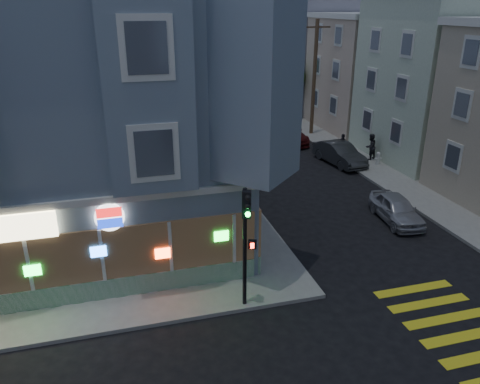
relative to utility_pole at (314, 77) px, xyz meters
name	(u,v)px	position (x,y,z in m)	size (l,w,h in m)	color
ground	(266,348)	(-12.00, -24.00, -4.80)	(120.00, 120.00, 0.00)	black
sidewalk_ne	(431,128)	(11.00, -1.00, -4.72)	(24.00, 42.00, 0.15)	gray
corner_building	(64,108)	(-18.00, -13.02, 1.02)	(14.60, 14.60, 11.40)	gray
row_house_b	(464,79)	(7.50, -8.00, 0.60)	(12.00, 8.60, 10.50)	beige
row_house_c	(390,73)	(7.50, 1.00, -0.15)	(12.00, 8.60, 9.00)	#C1AF95
row_house_d	(342,55)	(7.50, 10.00, 0.60)	(12.00, 8.60, 10.50)	#9693A2
utility_pole	(314,77)	(0.00, 0.00, 0.00)	(2.20, 0.30, 9.00)	#4C3826
street_tree_near	(289,77)	(0.20, 6.00, -0.86)	(3.00, 3.00, 5.30)	#4C3826
street_tree_far	(262,67)	(0.20, 14.00, -0.86)	(3.00, 3.00, 5.30)	#4C3826
pedestrian_a	(371,147)	(1.00, -7.76, -3.74)	(0.88, 0.68, 1.80)	black
pedestrian_b	(343,146)	(-0.70, -6.94, -3.79)	(1.00, 0.42, 1.71)	black
parked_car_a	(396,209)	(-2.73, -16.77, -4.14)	(1.56, 3.88, 1.32)	#B4B5BC
parked_car_b	(340,153)	(-1.30, -7.72, -4.05)	(1.58, 4.52, 1.49)	#323537
parked_car_c	(287,133)	(-2.78, -1.55, -4.04)	(2.11, 5.18, 1.50)	#5B1417
parked_car_d	(278,119)	(-1.63, 3.65, -4.15)	(2.15, 4.67, 1.30)	#A4A8AF
traffic_signal	(246,229)	(-12.03, -21.81, -1.64)	(0.56, 0.50, 4.45)	black
fire_hydrant	(378,158)	(1.00, -8.83, -4.20)	(0.49, 0.28, 0.85)	silver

